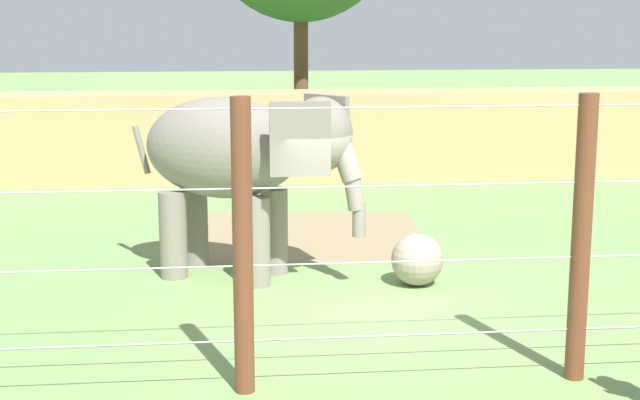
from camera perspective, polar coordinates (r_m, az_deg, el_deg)
The scene contains 6 objects.
ground_plane at distance 14.59m, azimuth 3.10°, elevation -6.41°, with size 120.00×120.00×0.00m, color #759956.
dirt_patch at distance 19.18m, azimuth -1.09°, elevation -2.08°, with size 4.77×4.30×0.01m, color #937F5B.
embankment_wall at distance 25.61m, azimuth -0.93°, elevation 3.93°, with size 36.00×1.80×2.34m, color tan.
elephant at distance 15.78m, azimuth -4.82°, elevation 2.58°, with size 3.88×2.72×3.10m.
enrichment_ball at distance 15.64m, azimuth 5.87°, elevation -3.59°, with size 0.86×0.86×0.86m, color gray.
cable_fence at distance 11.16m, azimuth 5.72°, elevation -2.62°, with size 12.73×0.24×3.50m.
Camera 1 is at (-2.22, -13.73, 4.41)m, focal length 53.15 mm.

